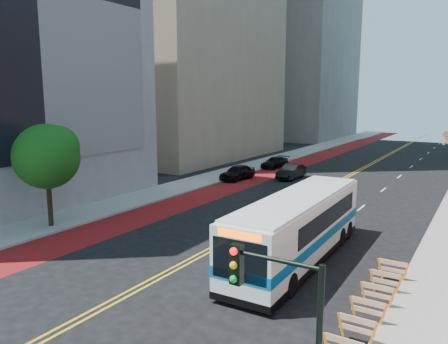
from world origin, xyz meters
name	(u,v)px	position (x,y,z in m)	size (l,w,h in m)	color
ground	(104,306)	(0.00, 0.00, 0.00)	(160.00, 160.00, 0.00)	black
sidewalk_left	(229,173)	(-12.00, 30.00, 0.07)	(4.00, 140.00, 0.15)	gray
bus_lane_paint	(260,177)	(-8.10, 30.00, 0.00)	(3.60, 140.00, 0.01)	maroon
center_line_inner	(331,184)	(-0.18, 30.00, 0.00)	(0.14, 140.00, 0.01)	gold
center_line_outer	(335,185)	(0.18, 30.00, 0.00)	(0.14, 140.00, 0.01)	gold
lane_dashes	(399,177)	(4.80, 38.00, 0.01)	(0.14, 98.20, 0.01)	silver
construction_barriers	(363,317)	(9.60, 3.42, 0.68)	(1.42, 10.91, 1.00)	orange
street_tree	(48,154)	(-11.24, 6.04, 4.91)	(4.20, 4.20, 6.70)	black
traffic_signal	(280,319)	(9.41, -3.51, 3.72)	(2.21, 0.34, 5.07)	black
transit_bus	(299,227)	(4.83, 9.07, 1.84)	(3.02, 12.84, 3.52)	white
car_a	(237,172)	(-9.30, 27.22, 0.78)	(1.85, 4.59, 1.57)	black
car_b	(291,172)	(-4.73, 30.69, 0.76)	(1.61, 4.61, 1.52)	black
car_c	(275,162)	(-9.30, 36.38, 0.66)	(1.84, 4.52, 1.31)	black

